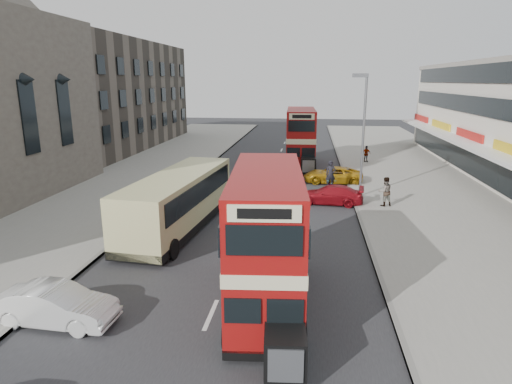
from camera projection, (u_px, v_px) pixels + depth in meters
The scene contains 17 objects.
ground at pixel (196, 350), 12.79m from camera, with size 160.00×160.00×0.00m, color #28282B.
road_surface at pixel (265, 188), 32.01m from camera, with size 12.00×90.00×0.01m, color #28282B.
pavement_right at pixel (435, 192), 30.56m from camera, with size 12.00×90.00×0.15m, color gray.
pavement_left at pixel (111, 182), 33.42m from camera, with size 12.00×90.00×0.15m, color gray.
kerb_left at pixel (185, 185), 32.72m from camera, with size 0.20×90.00×0.16m, color gray.
kerb_right at pixel (349, 189), 31.26m from camera, with size 0.20×90.00×0.16m, color gray.
brick_terrace at pixel (93, 95), 50.43m from camera, with size 14.00×28.00×12.00m, color #66594C.
street_lamp at pixel (363, 127), 28.12m from camera, with size 1.00×0.20×8.12m.
bus_main at pixel (267, 239), 14.88m from camera, with size 2.95×8.47×4.63m.
bus_second at pixel (301, 137), 39.67m from camera, with size 2.80×9.14×5.01m.
coach at pixel (179, 199), 22.89m from camera, with size 3.58×10.58×2.75m.
car_left_front at pixel (56, 305), 14.03m from camera, with size 1.38×3.96×1.30m, color silver.
car_right_a at pixel (330, 195), 27.76m from camera, with size 1.69×4.15×1.21m, color maroon.
car_right_b at pixel (333, 175), 33.43m from camera, with size 2.07×4.49×1.25m, color #C08813.
pedestrian_near at pixel (385, 191), 26.73m from camera, with size 0.68×0.46×1.84m, color gray.
pedestrian_far at pixel (366, 154), 41.28m from camera, with size 0.90×0.37×1.53m, color gray.
cyclist at pixel (330, 182), 30.54m from camera, with size 0.89×1.93×2.27m.
Camera 1 is at (3.15, -10.92, 7.71)m, focal length 30.48 mm.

